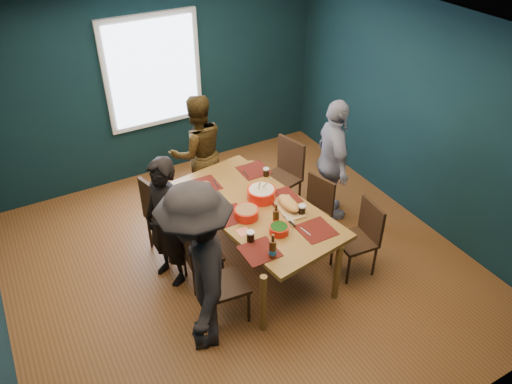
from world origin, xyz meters
TOP-DOWN VIEW (x-y plane):
  - room at (0.00, 0.27)m, footprint 5.01×5.01m
  - dining_table at (0.24, 0.02)m, footprint 1.32×2.18m
  - chair_left_far at (-0.63, 0.68)m, footprint 0.56×0.56m
  - chair_left_mid at (-0.54, -0.01)m, footprint 0.41×0.41m
  - chair_left_near at (-0.54, -0.57)m, footprint 0.45×0.45m
  - chair_right_far at (1.08, 0.77)m, footprint 0.54×0.54m
  - chair_right_mid at (1.03, 0.00)m, footprint 0.48×0.48m
  - chair_right_near at (1.20, -0.68)m, footprint 0.44×0.44m
  - person_far_left at (-0.74, 0.24)m, footprint 0.54×0.66m
  - person_back at (0.15, 1.42)m, footprint 0.81×0.65m
  - person_right at (1.51, 0.34)m, footprint 0.70×1.04m
  - person_near_left at (-0.78, -0.72)m, footprint 1.04×1.33m
  - bowl_salad at (0.05, -0.09)m, footprint 0.26×0.26m
  - bowl_dumpling at (0.36, 0.12)m, footprint 0.33×0.33m
  - bowl_herbs at (0.22, -0.49)m, footprint 0.20×0.20m
  - cutting_board at (0.52, -0.18)m, footprint 0.28×0.56m
  - small_bowl at (-0.10, 0.64)m, footprint 0.13×0.13m
  - beer_bottle_a at (-0.03, -0.77)m, footprint 0.08×0.08m
  - beer_bottle_b at (0.26, -0.36)m, footprint 0.07×0.07m
  - cola_glass_a at (-0.10, -0.46)m, footprint 0.08×0.08m
  - cola_glass_b at (0.60, -0.34)m, footprint 0.08×0.08m
  - cola_glass_c at (0.65, 0.51)m, footprint 0.07×0.07m
  - cola_glass_d at (-0.20, 0.18)m, footprint 0.08×0.08m
  - napkin_a at (0.60, 0.07)m, footprint 0.17×0.17m
  - napkin_b at (-0.10, -0.30)m, footprint 0.13×0.13m
  - napkin_c at (0.62, -0.66)m, footprint 0.15×0.15m

SIDE VIEW (x-z plane):
  - chair_left_mid at x=-0.54m, z-range 0.07..0.92m
  - chair_right_mid at x=1.03m, z-range 0.07..0.94m
  - chair_right_near at x=1.20m, z-range 0.07..0.96m
  - chair_left_near at x=-0.54m, z-range 0.07..0.98m
  - chair_right_far at x=1.08m, z-range 0.08..1.07m
  - chair_left_far at x=-0.63m, z-range 0.08..1.10m
  - dining_table at x=0.24m, z-range 0.32..1.09m
  - person_far_left at x=-0.74m, z-range 0.00..1.54m
  - napkin_b at x=-0.10m, z-range 0.78..0.78m
  - napkin_c at x=0.62m, z-range 0.78..0.78m
  - napkin_a at x=0.60m, z-range 0.78..0.78m
  - person_back at x=0.15m, z-range 0.00..1.58m
  - small_bowl at x=-0.10m, z-range 0.78..0.83m
  - person_right at x=1.51m, z-range 0.00..1.63m
  - bowl_herbs at x=0.22m, z-range 0.78..0.87m
  - cutting_board at x=0.52m, z-range 0.77..0.89m
  - cola_glass_c at x=0.65m, z-range 0.78..0.89m
  - bowl_salad at x=0.05m, z-range 0.78..0.89m
  - cola_glass_b at x=0.60m, z-range 0.78..0.90m
  - cola_glass_d at x=-0.20m, z-range 0.78..0.90m
  - cola_glass_a at x=-0.10m, z-range 0.78..0.90m
  - bowl_dumpling at x=0.36m, z-range 0.70..1.00m
  - beer_bottle_a at x=-0.03m, z-range 0.74..1.02m
  - beer_bottle_b at x=0.26m, z-range 0.75..1.01m
  - person_near_left at x=-0.78m, z-range 0.00..1.81m
  - room at x=0.00m, z-range 0.01..2.73m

